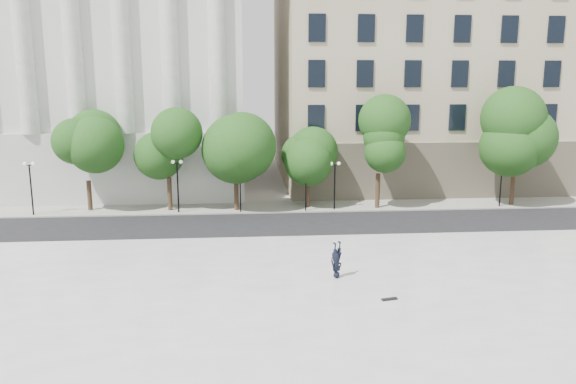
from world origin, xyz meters
name	(u,v)px	position (x,y,z in m)	size (l,w,h in m)	color
ground	(299,345)	(0.00, 0.00, 0.00)	(160.00, 160.00, 0.00)	#B0AFA6
plaza	(292,309)	(0.00, 3.00, 0.23)	(44.00, 22.00, 0.45)	white
street	(274,227)	(0.00, 18.00, 0.01)	(60.00, 8.00, 0.02)	black
far_sidewalk	(270,207)	(0.00, 24.00, 0.06)	(60.00, 4.00, 0.12)	#A6A499
building_west	(92,52)	(-17.00, 38.57, 12.89)	(31.50, 27.65, 25.60)	silver
building_east	(450,71)	(20.00, 38.91, 11.14)	(36.00, 26.15, 23.00)	#BAAE8E
traffic_light_west	(240,166)	(-2.33, 22.30, 3.70)	(0.78, 1.79, 4.20)	black
traffic_light_east	(306,166)	(2.77, 22.30, 3.65)	(0.59, 1.68, 4.16)	black
person_lying	(336,273)	(2.53, 6.22, 0.71)	(0.68, 0.45, 1.86)	black
skateboard	(389,299)	(4.46, 3.15, 0.49)	(0.75, 0.19, 0.08)	black
street_trees	(297,146)	(2.18, 23.37, 5.09)	(38.47, 5.16, 7.94)	#382619
lamp_posts	(266,176)	(-0.32, 22.60, 2.89)	(37.62, 0.28, 4.35)	black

